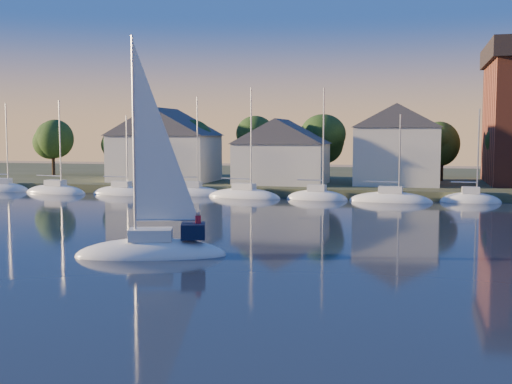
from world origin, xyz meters
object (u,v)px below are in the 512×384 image
(clubhouse_east, at_px, (397,144))
(hero_sailboat, at_px, (153,246))
(clubhouse_west, at_px, (165,144))
(clubhouse_centre, at_px, (282,151))

(clubhouse_east, bearing_deg, hero_sailboat, -105.48)
(clubhouse_west, height_order, hero_sailboat, hero_sailboat)
(clubhouse_centre, relative_size, clubhouse_east, 1.10)
(clubhouse_east, distance_m, hero_sailboat, 47.47)
(clubhouse_centre, height_order, hero_sailboat, hero_sailboat)
(clubhouse_centre, bearing_deg, clubhouse_west, 176.42)
(clubhouse_east, height_order, hero_sailboat, hero_sailboat)
(clubhouse_west, relative_size, hero_sailboat, 0.98)
(clubhouse_east, bearing_deg, clubhouse_centre, -171.87)
(clubhouse_west, bearing_deg, hero_sailboat, -68.60)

